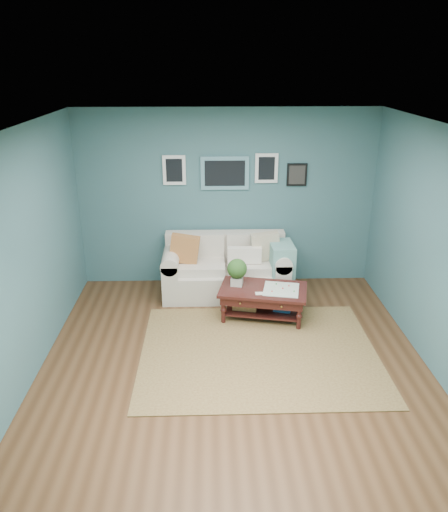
{
  "coord_description": "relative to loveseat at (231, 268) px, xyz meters",
  "views": [
    {
      "loc": [
        -0.27,
        -4.87,
        3.34
      ],
      "look_at": [
        -0.09,
        1.0,
        1.01
      ],
      "focal_mm": 35.0,
      "sensor_mm": 36.0,
      "label": 1
    }
  ],
  "objects": [
    {
      "name": "area_rug",
      "position": [
        0.26,
        -1.69,
        -0.39
      ],
      "size": [
        2.86,
        2.29,
        0.01
      ],
      "primitive_type": "cube",
      "color": "brown",
      "rests_on": "ground"
    },
    {
      "name": "loveseat",
      "position": [
        0.0,
        0.0,
        0.0
      ],
      "size": [
        1.91,
        0.87,
        0.98
      ],
      "color": "beige",
      "rests_on": "ground"
    },
    {
      "name": "room_shell",
      "position": [
        -0.05,
        -1.97,
        0.96
      ],
      "size": [
        5.0,
        5.02,
        2.7
      ],
      "color": "brown",
      "rests_on": "ground"
    },
    {
      "name": "coffee_table",
      "position": [
        0.34,
        -0.77,
        -0.04
      ],
      "size": [
        1.28,
        0.9,
        0.82
      ],
      "rotation": [
        0.0,
        0.0,
        -0.2
      ],
      "color": "black",
      "rests_on": "ground"
    }
  ]
}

